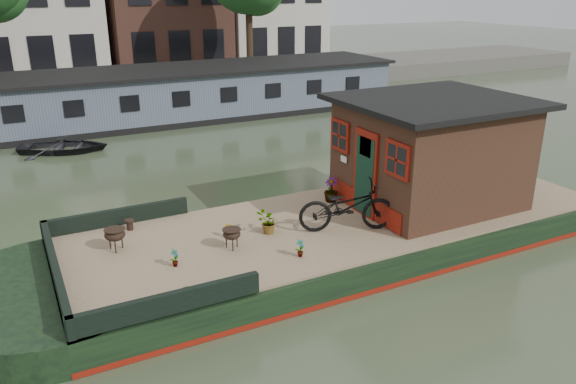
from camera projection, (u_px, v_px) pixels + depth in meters
name	position (u px, v px, depth m)	size (l,w,h in m)	color
ground	(346.00, 245.00, 12.41)	(120.00, 120.00, 0.00)	#2D3924
houseboat_hull	(293.00, 246.00, 11.74)	(14.01, 4.02, 0.60)	black
houseboat_deck	(347.00, 219.00, 12.19)	(11.80, 3.80, 0.05)	#977E5D
bow_bulwark	(107.00, 260.00, 9.95)	(3.00, 4.00, 0.35)	black
cabin	(431.00, 151.00, 12.69)	(4.00, 3.50, 2.42)	black
bicycle	(347.00, 206.00, 11.42)	(0.69, 1.98, 1.04)	black
potted_plant_a	(300.00, 248.00, 10.39)	(0.19, 0.13, 0.35)	brown
potted_plant_b	(229.00, 231.00, 11.18)	(0.16, 0.13, 0.28)	brown
potted_plant_c	(268.00, 223.00, 11.35)	(0.43, 0.37, 0.47)	#A74030
potted_plant_d	(331.00, 190.00, 13.02)	(0.32, 0.32, 0.58)	maroon
potted_plant_e	(175.00, 258.00, 10.03)	(0.18, 0.12, 0.34)	brown
brazier_front	(232.00, 239.00, 10.71)	(0.38, 0.38, 0.41)	black
brazier_rear	(115.00, 240.00, 10.64)	(0.41, 0.41, 0.44)	black
bollard_port	(130.00, 225.00, 11.56)	(0.20, 0.20, 0.22)	black
bollard_stbd	(188.00, 295.00, 8.96)	(0.19, 0.19, 0.21)	black
dinghy	(63.00, 143.00, 19.23)	(2.10, 2.95, 0.61)	black
far_houseboat	(168.00, 96.00, 23.74)	(20.40, 4.40, 2.11)	#525A6D
quay	(134.00, 85.00, 29.34)	(60.00, 6.00, 0.90)	#47443F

